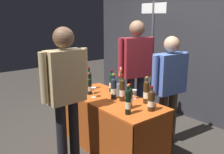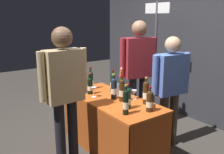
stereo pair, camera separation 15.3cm
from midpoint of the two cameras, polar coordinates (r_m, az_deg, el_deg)
The scene contains 21 objects.
ground_plane at distance 3.55m, azimuth 1.28°, elevation -16.30°, with size 12.00×12.00×0.00m, color #38332D.
back_partition at distance 4.44m, azimuth 20.95°, elevation 10.07°, with size 5.08×0.12×3.12m, color #2D2D33.
tasting_table at distance 3.33m, azimuth 1.33°, elevation -8.85°, with size 1.53×0.67×0.73m.
featured_wine_bottle at distance 3.52m, azimuth 1.42°, elevation -1.23°, with size 0.07×0.07×0.33m.
display_bottle_0 at distance 2.83m, azimuth 10.38°, elevation -5.55°, with size 0.08×0.08×0.30m.
display_bottle_1 at distance 3.22m, azimuth 1.77°, elevation -2.61°, with size 0.08×0.08×0.34m.
display_bottle_2 at distance 3.67m, azimuth -3.85°, elevation -0.66°, with size 0.08×0.08×0.34m.
display_bottle_3 at distance 3.06m, azimuth 9.37°, elevation -3.56°, with size 0.07×0.07×0.35m.
display_bottle_4 at distance 3.12m, azimuth 3.72°, elevation -3.05°, with size 0.07×0.07×0.36m.
display_bottle_5 at distance 2.71m, azimuth 4.88°, elevation -5.82°, with size 0.07×0.07×0.35m.
display_bottle_6 at distance 3.43m, azimuth -3.93°, elevation -2.00°, with size 0.07×0.07×0.30m.
display_bottle_7 at distance 2.88m, azimuth 5.27°, elevation -4.92°, with size 0.08×0.08×0.31m.
display_bottle_8 at distance 3.50m, azimuth -6.84°, elevation -1.28°, with size 0.08×0.08×0.35m.
wine_glass_near_vendor at distance 3.30m, azimuth -2.98°, elevation -2.96°, with size 0.07×0.07×0.14m.
wine_glass_mid at distance 3.23m, azimuth 6.60°, elevation -3.67°, with size 0.07×0.07×0.12m.
flower_vase at distance 3.37m, azimuth 3.31°, elevation -2.23°, with size 0.10×0.10×0.40m.
brochure_stand at distance 2.97m, azimuth 10.29°, elevation -5.75°, with size 0.15×0.01×0.14m, color silver.
vendor_presenter at distance 3.39m, azimuth 14.87°, elevation -1.27°, with size 0.26×0.63×1.55m.
vendor_assistant at distance 3.83m, azimuth 7.36°, elevation 2.84°, with size 0.31×0.63×1.74m.
taster_foreground_right at distance 2.81m, azimuth -9.61°, elevation -2.19°, with size 0.23×0.60×1.69m.
booth_signpost at distance 4.18m, azimuth 11.20°, elevation 6.36°, with size 0.53×0.04×2.04m.
Camera 2 is at (2.49, -1.80, 1.79)m, focal length 38.91 mm.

